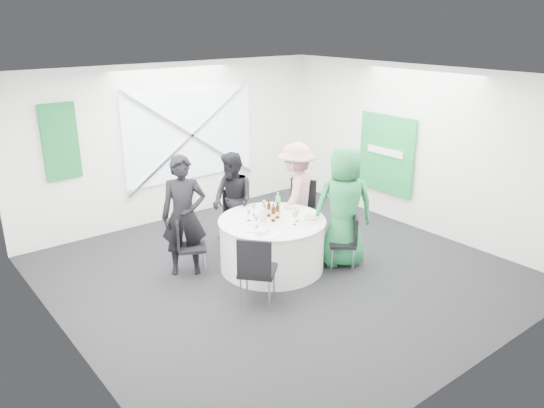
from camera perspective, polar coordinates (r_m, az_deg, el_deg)
floor at (r=7.81m, az=0.92°, el=-7.32°), size 6.00×6.00×0.00m
ceiling at (r=7.01m, az=1.04°, el=13.57°), size 6.00×6.00×0.00m
wall_back at (r=9.72m, az=-10.38°, el=6.54°), size 6.00×0.00×6.00m
wall_front at (r=5.46m, az=21.43°, el=-4.79°), size 6.00×0.00×6.00m
wall_left at (r=5.96m, az=-21.95°, el=-2.83°), size 0.00×6.00×6.00m
wall_right at (r=9.42m, az=15.31°, el=5.75°), size 0.00×6.00×6.00m
window_panel at (r=9.81m, az=-8.75°, el=7.34°), size 2.60×0.03×1.60m
window_brace_a at (r=9.77m, az=-8.63°, el=7.30°), size 2.63×0.05×1.84m
window_brace_b at (r=9.77m, az=-8.63°, el=7.30°), size 2.63×0.05×1.84m
green_banner at (r=8.87m, az=-21.80°, el=6.23°), size 0.55×0.04×1.20m
green_sign at (r=9.78m, az=12.19°, el=5.28°), size 0.05×1.20×1.40m
banquet_table at (r=7.79m, az=-0.00°, el=-4.30°), size 1.56×1.56×0.76m
chair_back at (r=8.70m, az=-3.82°, el=-0.77°), size 0.46×0.47×0.89m
chair_back_left at (r=7.63m, az=-9.22°, el=-4.11°), size 0.53×0.53×0.86m
chair_back_right at (r=8.73m, az=3.08°, el=-0.13°), size 0.63×0.62×1.01m
chair_front_right at (r=7.80m, az=8.13°, el=-3.69°), size 0.53×0.53×0.82m
chair_front_left at (r=6.65m, az=-1.72°, el=-6.76°), size 0.64×0.63×0.99m
person_man_back_left at (r=7.57m, az=-9.45°, el=-1.26°), size 0.76×0.69×1.75m
person_man_back at (r=8.42m, az=-4.24°, el=0.36°), size 0.42×0.76×1.55m
person_woman_pink at (r=8.52m, az=2.61°, el=1.07°), size 1.19×0.97×1.67m
person_woman_green at (r=7.80m, az=7.72°, el=-0.32°), size 1.05×0.95×1.81m
plate_back at (r=7.99m, az=-2.91°, el=-0.71°), size 0.26×0.26×0.01m
plate_back_left at (r=7.61m, az=-3.81°, el=-1.79°), size 0.27×0.27×0.01m
plate_back_right at (r=8.09m, az=1.91°, el=-0.38°), size 0.30×0.30×0.04m
plate_front_right at (r=7.65m, az=4.20°, el=-1.62°), size 0.29×0.29×0.04m
plate_front_left at (r=7.09m, az=-0.34°, el=-3.36°), size 0.29×0.29×0.01m
napkin at (r=7.13m, az=-1.01°, el=-2.94°), size 0.22×0.21×0.05m
beer_bottle_a at (r=7.61m, az=-0.89°, el=-0.99°), size 0.06×0.06×0.27m
beer_bottle_b at (r=7.74m, az=-0.35°, el=-0.67°), size 0.06×0.06×0.26m
beer_bottle_c at (r=7.67m, az=0.60°, el=-0.88°), size 0.06×0.06×0.25m
beer_bottle_d at (r=7.54m, az=0.14°, el=-1.15°), size 0.06×0.06×0.27m
green_water_bottle at (r=7.82m, az=0.64°, el=-0.15°), size 0.08×0.08×0.33m
clear_water_bottle at (r=7.43m, az=-1.03°, el=-1.35°), size 0.08×0.08×0.31m
wine_glass_a at (r=7.43m, az=2.46°, el=-1.33°), size 0.07×0.07×0.17m
wine_glass_b at (r=7.58m, az=-2.53°, el=-0.91°), size 0.07×0.07×0.17m
wine_glass_c at (r=7.79m, az=-2.00°, el=-0.32°), size 0.07×0.07×0.17m
wine_glass_d at (r=7.55m, az=2.71°, el=-0.98°), size 0.07×0.07×0.17m
wine_glass_e at (r=7.33m, az=-1.69°, el=-1.61°), size 0.07×0.07×0.17m
wine_glass_f at (r=7.93m, az=-0.85°, el=0.06°), size 0.07×0.07×0.17m
fork_a at (r=8.16m, az=-1.18°, el=-0.28°), size 0.15×0.03×0.01m
knife_a at (r=8.00m, az=-3.21°, el=-0.74°), size 0.15×0.03×0.01m
fork_b at (r=7.18m, az=-2.24°, el=-3.12°), size 0.11×0.13×0.01m
knife_b at (r=7.11m, az=0.45°, el=-3.34°), size 0.11×0.12×0.01m
fork_c at (r=8.09m, az=2.36°, el=-0.48°), size 0.10×0.13×0.01m
knife_c at (r=8.18m, az=0.37°, el=-0.23°), size 0.09×0.14×0.01m
fork_d at (r=7.51m, az=4.22°, el=-2.11°), size 0.10×0.13×0.01m
knife_d at (r=7.82m, az=4.04°, el=-1.23°), size 0.11×0.13×0.01m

